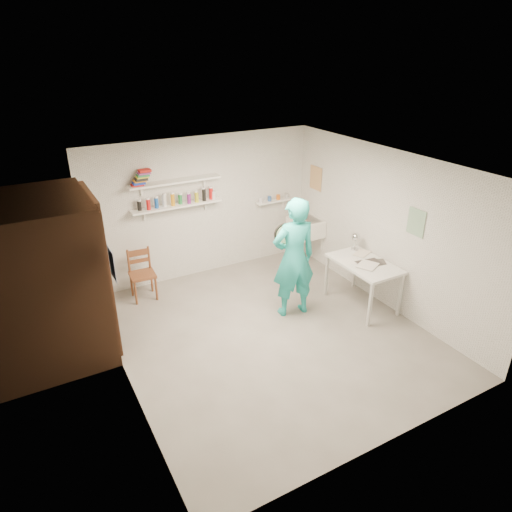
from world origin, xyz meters
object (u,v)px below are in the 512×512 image
wall_clock (285,234)px  desk_lamp (356,237)px  work_table (362,284)px  man (294,258)px  belfast_sink (306,227)px  wooden_chair (142,275)px

wall_clock → desk_lamp: (1.26, -0.12, -0.26)m
wall_clock → work_table: 1.48m
man → work_table: size_ratio=1.65×
belfast_sink → wooden_chair: bearing=177.3°
work_table → desk_lamp: (0.18, 0.44, 0.59)m
belfast_sink → man: man is taller
wooden_chair → man: bearing=-35.9°
wooden_chair → desk_lamp: bearing=-21.1°
belfast_sink → wall_clock: (-1.19, -1.15, 0.52)m
desk_lamp → wall_clock: bearing=174.8°
wooden_chair → desk_lamp: size_ratio=5.98×
belfast_sink → desk_lamp: size_ratio=4.35×
man → wooden_chair: bearing=-31.9°
belfast_sink → work_table: (-0.11, -1.71, -0.33)m
wooden_chair → work_table: (2.89, -1.85, -0.04)m
man → work_table: bearing=169.6°
man → work_table: man is taller
belfast_sink → desk_lamp: desk_lamp is taller
wall_clock → desk_lamp: bearing=2.3°
man → belfast_sink: bearing=-122.9°
man → wall_clock: 0.38m
belfast_sink → wall_clock: size_ratio=1.83×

